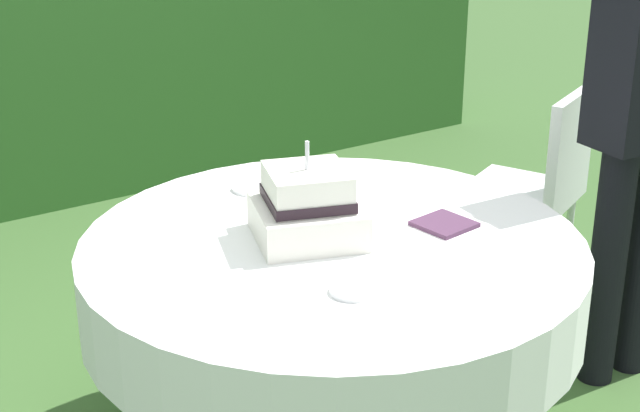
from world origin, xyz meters
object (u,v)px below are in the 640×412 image
at_px(napkin_stack, 444,224).
at_px(wedding_cake, 308,207).
at_px(serving_plate_far, 352,290).
at_px(garden_chair, 541,179).
at_px(serving_plate_near, 251,188).
at_px(cake_table, 332,278).

bearing_deg(napkin_stack, wedding_cake, 157.93).
bearing_deg(napkin_stack, serving_plate_far, -157.23).
xyz_separation_m(wedding_cake, napkin_stack, (0.37, -0.15, -0.09)).
height_order(serving_plate_far, napkin_stack, napkin_stack).
distance_m(serving_plate_far, napkin_stack, 0.50).
xyz_separation_m(serving_plate_far, garden_chair, (1.35, 0.66, -0.19)).
bearing_deg(napkin_stack, serving_plate_near, 119.44).
relative_size(cake_table, serving_plate_near, 11.52).
bearing_deg(wedding_cake, serving_plate_far, -105.35).
bearing_deg(cake_table, wedding_cake, 128.88).
relative_size(cake_table, napkin_stack, 9.61).
bearing_deg(wedding_cake, garden_chair, 13.95).
bearing_deg(serving_plate_far, cake_table, 64.46).
bearing_deg(napkin_stack, cake_table, 163.69).
bearing_deg(cake_table, serving_plate_far, -115.54).
bearing_deg(serving_plate_near, wedding_cake, -97.20).
height_order(wedding_cake, garden_chair, wedding_cake).
xyz_separation_m(cake_table, serving_plate_near, (0.01, 0.47, 0.12)).
distance_m(cake_table, serving_plate_near, 0.48).
distance_m(cake_table, wedding_cake, 0.22).
height_order(napkin_stack, garden_chair, garden_chair).
xyz_separation_m(cake_table, serving_plate_far, (-0.14, -0.29, 0.12)).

